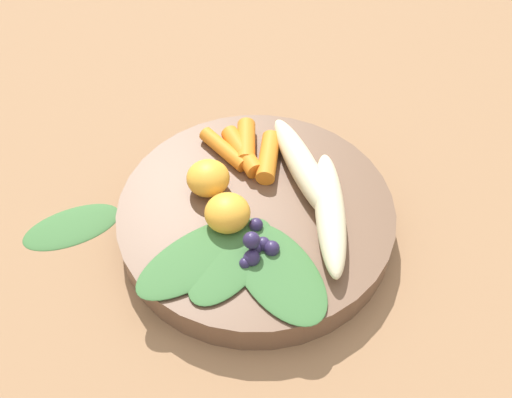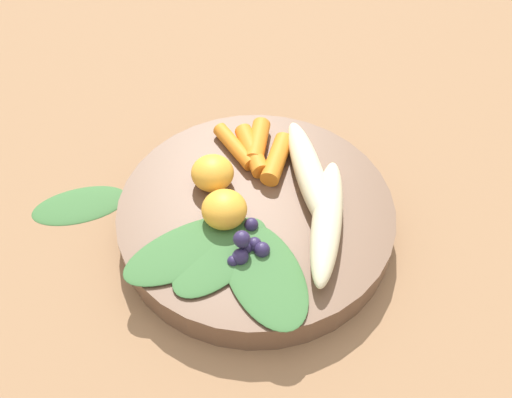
% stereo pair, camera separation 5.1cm
% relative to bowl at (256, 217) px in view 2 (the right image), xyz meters
% --- Properties ---
extents(ground_plane, '(2.40, 2.40, 0.00)m').
position_rel_bowl_xyz_m(ground_plane, '(0.00, 0.00, -0.02)').
color(ground_plane, '#99704C').
extents(bowl, '(0.26, 0.26, 0.03)m').
position_rel_bowl_xyz_m(bowl, '(0.00, 0.00, 0.00)').
color(bowl, brown).
rests_on(bowl, ground_plane).
extents(banana_peeled_left, '(0.07, 0.14, 0.03)m').
position_rel_bowl_xyz_m(banana_peeled_left, '(-0.06, 0.00, 0.03)').
color(banana_peeled_left, beige).
rests_on(banana_peeled_left, bowl).
extents(banana_peeled_right, '(0.11, 0.13, 0.03)m').
position_rel_bowl_xyz_m(banana_peeled_right, '(-0.04, 0.06, 0.03)').
color(banana_peeled_right, beige).
rests_on(banana_peeled_right, bowl).
extents(orange_segment_near, '(0.04, 0.04, 0.03)m').
position_rel_bowl_xyz_m(orange_segment_near, '(0.03, -0.00, 0.03)').
color(orange_segment_near, '#F4A833').
rests_on(orange_segment_near, bowl).
extents(orange_segment_far, '(0.04, 0.04, 0.03)m').
position_rel_bowl_xyz_m(orange_segment_far, '(0.02, -0.05, 0.03)').
color(orange_segment_far, '#F4A833').
rests_on(orange_segment_far, bowl).
extents(carrot_front, '(0.06, 0.05, 0.02)m').
position_rel_bowl_xyz_m(carrot_front, '(-0.04, -0.03, 0.03)').
color(carrot_front, orange).
rests_on(carrot_front, bowl).
extents(carrot_mid_left, '(0.05, 0.05, 0.02)m').
position_rel_bowl_xyz_m(carrot_mid_left, '(-0.04, -0.07, 0.03)').
color(carrot_mid_left, orange).
rests_on(carrot_mid_left, bowl).
extents(carrot_mid_right, '(0.03, 0.06, 0.02)m').
position_rel_bowl_xyz_m(carrot_mid_right, '(-0.03, -0.06, 0.02)').
color(carrot_mid_right, orange).
rests_on(carrot_mid_right, bowl).
extents(carrot_rear, '(0.02, 0.06, 0.01)m').
position_rel_bowl_xyz_m(carrot_rear, '(-0.02, -0.07, 0.02)').
color(carrot_rear, orange).
rests_on(carrot_rear, bowl).
extents(blueberry_pile, '(0.04, 0.04, 0.03)m').
position_rel_bowl_xyz_m(blueberry_pile, '(0.03, 0.04, 0.02)').
color(blueberry_pile, '#2D234C').
rests_on(blueberry_pile, bowl).
extents(coconut_shred_patch, '(0.04, 0.04, 0.00)m').
position_rel_bowl_xyz_m(coconut_shred_patch, '(0.03, 0.07, 0.02)').
color(coconut_shred_patch, white).
rests_on(coconut_shred_patch, bowl).
extents(kale_leaf_left, '(0.12, 0.06, 0.01)m').
position_rel_bowl_xyz_m(kale_leaf_left, '(0.08, 0.01, 0.02)').
color(kale_leaf_left, '#3D7038').
rests_on(kale_leaf_left, bowl).
extents(kale_leaf_right, '(0.11, 0.08, 0.01)m').
position_rel_bowl_xyz_m(kale_leaf_right, '(0.06, 0.03, 0.02)').
color(kale_leaf_right, '#3D7038').
rests_on(kale_leaf_right, bowl).
extents(kale_leaf_rear, '(0.08, 0.12, 0.01)m').
position_rel_bowl_xyz_m(kale_leaf_rear, '(0.03, 0.07, 0.02)').
color(kale_leaf_rear, '#3D7038').
rests_on(kale_leaf_rear, bowl).
extents(kale_leaf_stray, '(0.10, 0.07, 0.01)m').
position_rel_bowl_xyz_m(kale_leaf_stray, '(0.14, -0.11, -0.01)').
color(kale_leaf_stray, '#3D7038').
rests_on(kale_leaf_stray, ground_plane).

